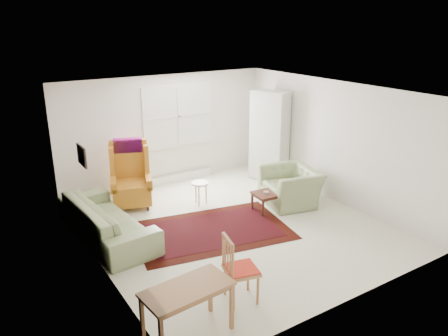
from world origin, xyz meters
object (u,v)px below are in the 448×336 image
coffee_table (266,202)px  stool (200,193)px  desk (188,312)px  wingback_chair (130,175)px  cabinet (269,136)px  desk_chair (241,268)px  sofa (106,213)px  armchair (290,183)px

coffee_table → stool: bearing=132.5°
coffee_table → desk: bearing=-141.7°
wingback_chair → cabinet: 3.37m
wingback_chair → cabinet: size_ratio=0.64×
cabinet → desk_chair: 4.86m
wingback_chair → desk: size_ratio=1.27×
sofa → coffee_table: 3.10m
wingback_chair → desk: 4.14m
cabinet → wingback_chair: bearing=155.0°
sofa → desk: size_ratio=2.21×
wingback_chair → desk: (-0.86, -4.03, -0.34)m
wingback_chair → desk_chair: 3.79m
sofa → armchair: sofa is taller
coffee_table → desk: desk is taller
desk_chair → sofa: bearing=32.7°
wingback_chair → stool: (1.24, -0.63, -0.44)m
desk → desk_chair: desk_chair is taller
armchair → stool: 1.88m
armchair → desk_chair: bearing=-39.1°
sofa → desk_chair: 2.89m
coffee_table → sofa: bearing=169.0°
sofa → cabinet: 4.32m
wingback_chair → desk_chair: (0.09, -3.78, -0.19)m
sofa → desk: bearing=175.0°
sofa → armchair: (3.70, -0.54, -0.03)m
wingback_chair → cabinet: (3.34, -0.22, 0.38)m
sofa → desk: (0.00, -2.98, -0.14)m
sofa → armchair: size_ratio=2.07×
coffee_table → desk_chair: bearing=-134.2°
cabinet → desk: bearing=-159.0°
desk_chair → cabinet: bearing=-28.9°
stool → desk: (-2.10, -3.40, 0.10)m
sofa → desk_chair: bearing=-165.8°
sofa → armchair: bearing=-103.3°
armchair → wingback_chair: bearing=-106.9°
stool → desk_chair: desk_chair is taller
armchair → wingback_chair: (-2.84, 1.60, 0.23)m
sofa → coffee_table: size_ratio=5.02×
coffee_table → desk_chair: 3.00m
coffee_table → cabinet: cabinet is taller
wingback_chair → desk_chair: wingback_chair is taller
stool → desk_chair: size_ratio=0.50×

